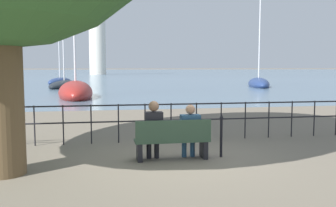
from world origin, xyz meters
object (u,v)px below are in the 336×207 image
at_px(seated_person_right, 190,129).
at_px(sailboat_5, 76,92).
at_px(sailboat_2, 60,81).
at_px(harbor_lighthouse, 97,29).
at_px(seated_person_left, 154,128).
at_px(closed_umbrella, 221,133).
at_px(park_bench, 173,141).
at_px(sailboat_1, 64,85).
at_px(sailboat_4, 258,84).

xyz_separation_m(seated_person_right, sailboat_5, (-3.63, 18.02, -0.30)).
distance_m(sailboat_2, harbor_lighthouse, 57.53).
relative_size(seated_person_left, closed_umbrella, 1.30).
relative_size(park_bench, sailboat_2, 0.13).
bearing_deg(seated_person_left, sailboat_1, 98.72).
bearing_deg(harbor_lighthouse, seated_person_left, -88.91).
height_order(sailboat_2, harbor_lighthouse, harbor_lighthouse).
relative_size(seated_person_left, sailboat_2, 0.10).
xyz_separation_m(seated_person_left, harbor_lighthouse, (-1.83, 95.95, 11.40)).
xyz_separation_m(seated_person_right, sailboat_1, (-5.54, 30.77, -0.43)).
bearing_deg(sailboat_1, sailboat_4, 5.54).
bearing_deg(park_bench, seated_person_left, 169.82).
distance_m(park_bench, sailboat_5, 18.38).
distance_m(closed_umbrella, harbor_lighthouse, 96.71).
bearing_deg(seated_person_left, sailboat_5, 98.87).
distance_m(seated_person_right, sailboat_1, 31.27).
xyz_separation_m(sailboat_1, sailboat_4, (19.82, -2.05, 0.07)).
distance_m(seated_person_left, sailboat_1, 31.14).
distance_m(closed_umbrella, sailboat_2, 40.54).
xyz_separation_m(sailboat_2, sailboat_4, (21.18, -11.07, -0.03)).
bearing_deg(seated_person_right, sailboat_1, 100.20).
bearing_deg(harbor_lighthouse, sailboat_4, -75.86).
distance_m(sailboat_1, harbor_lighthouse, 66.30).
bearing_deg(seated_person_left, sailboat_4, 62.27).
bearing_deg(seated_person_left, harbor_lighthouse, 91.09).
height_order(seated_person_left, sailboat_2, sailboat_2).
bearing_deg(closed_umbrella, sailboat_1, 101.49).
relative_size(sailboat_1, sailboat_4, 0.85).
bearing_deg(seated_person_left, park_bench, -10.18).
bearing_deg(sailboat_5, seated_person_left, -84.68).
height_order(seated_person_right, sailboat_5, sailboat_5).
xyz_separation_m(seated_person_right, closed_umbrella, (0.73, -0.02, -0.11)).
height_order(closed_umbrella, harbor_lighthouse, harbor_lighthouse).
bearing_deg(park_bench, seated_person_right, 10.48).
distance_m(park_bench, sailboat_2, 40.39).
height_order(sailboat_4, harbor_lighthouse, harbor_lighthouse).
bearing_deg(closed_umbrella, sailboat_5, 103.57).
bearing_deg(sailboat_4, seated_person_right, -99.18).
xyz_separation_m(seated_person_left, sailboat_5, (-2.81, 18.02, -0.35)).
height_order(sailboat_2, sailboat_4, sailboat_2).
distance_m(closed_umbrella, sailboat_1, 31.42).
bearing_deg(seated_person_right, sailboat_4, 63.56).
height_order(closed_umbrella, sailboat_5, sailboat_5).
relative_size(seated_person_left, sailboat_5, 0.10).
height_order(seated_person_left, harbor_lighthouse, harbor_lighthouse).
distance_m(sailboat_1, sailboat_2, 9.12).
bearing_deg(sailboat_1, seated_person_left, -69.82).
bearing_deg(sailboat_1, harbor_lighthouse, 98.92).
bearing_deg(harbor_lighthouse, sailboat_5, -90.72).
xyz_separation_m(park_bench, sailboat_4, (14.69, 28.80, -0.12)).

